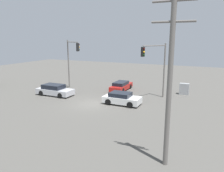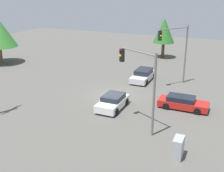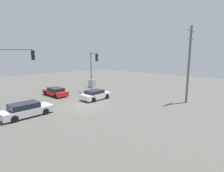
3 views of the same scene
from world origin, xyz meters
TOP-DOWN VIEW (x-y plane):
  - ground_plane at (0.00, 0.00)m, footprint 80.00×80.00m
  - sedan_white at (3.02, 1.38)m, footprint 4.07×2.06m
  - sedan_red at (0.43, 7.49)m, footprint 1.86×4.63m
  - sedan_silver at (-6.25, 1.40)m, footprint 4.78×2.06m
  - traffic_signal_main at (-6.11, 5.22)m, footprint 3.56×2.66m
  - traffic_signal_cross at (5.85, 4.96)m, footprint 2.04×3.61m
  - electrical_cabinet at (8.74, 8.72)m, footprint 1.18×0.64m
  - tree_behind at (-18.99, 0.64)m, footprint 3.41×3.41m

SIDE VIEW (x-z plane):
  - ground_plane at x=0.00m, z-range 0.00..0.00m
  - sedan_red at x=0.43m, z-range -0.01..1.23m
  - sedan_white at x=3.02m, z-range -0.01..1.30m
  - sedan_silver at x=-6.25m, z-range -0.03..1.36m
  - electrical_cabinet at x=8.74m, z-range 0.00..1.46m
  - tree_behind at x=-18.99m, z-range 1.20..7.54m
  - traffic_signal_cross at x=5.85m, z-range 1.21..7.78m
  - traffic_signal_main at x=-6.11m, z-range 1.27..8.17m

